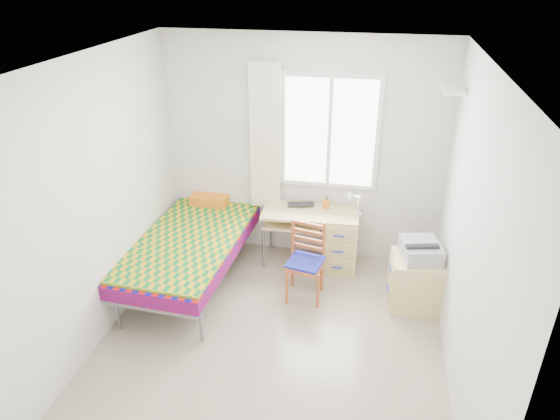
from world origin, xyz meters
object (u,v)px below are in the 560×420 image
object	(u,v)px
chair	(307,257)
cabinet	(415,282)
desk	(334,238)
printer	(421,250)
bed	(196,238)

from	to	relation	value
chair	cabinet	world-z (taller)	chair
desk	cabinet	xyz separation A→B (m)	(0.91, -0.59, -0.09)
chair	printer	world-z (taller)	chair
printer	chair	bearing A→B (deg)	170.81
chair	printer	bearing A→B (deg)	15.14
chair	printer	distance (m)	1.16
cabinet	printer	bearing A→B (deg)	63.78
cabinet	printer	distance (m)	0.37
bed	desk	size ratio (longest dim) A/B	2.04
desk	cabinet	size ratio (longest dim) A/B	1.99
desk	cabinet	distance (m)	1.08
desk	printer	size ratio (longest dim) A/B	2.29
bed	chair	distance (m)	1.29
desk	chair	xyz separation A→B (m)	(-0.22, -0.63, 0.10)
cabinet	chair	bearing A→B (deg)	178.58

